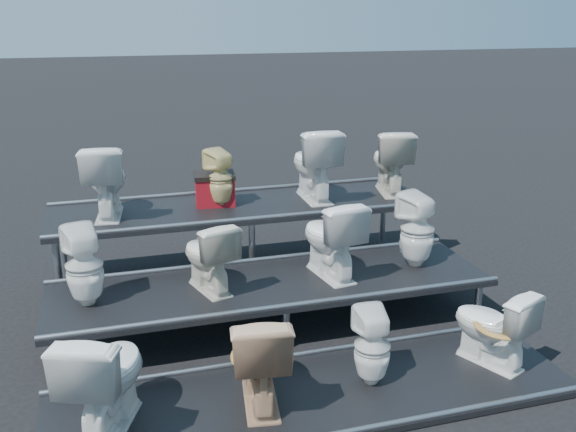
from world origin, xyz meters
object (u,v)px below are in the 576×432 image
object	(u,v)px
toilet_1	(259,356)
toilet_2	(372,346)
red_crate	(215,191)
toilet_10	(314,163)
toilet_3	(492,325)
toilet_4	(84,266)
toilet_7	(417,230)
toilet_6	(330,238)
toilet_5	(208,256)
toilet_0	(105,376)
toilet_8	(106,180)
toilet_9	(221,178)
toilet_11	(390,161)

from	to	relation	value
toilet_1	toilet_2	world-z (taller)	toilet_1
toilet_2	red_crate	bearing A→B (deg)	-71.42
toilet_10	red_crate	world-z (taller)	toilet_10
toilet_3	toilet_4	distance (m)	3.54
toilet_2	toilet_4	distance (m)	2.57
toilet_2	red_crate	distance (m)	2.88
toilet_7	toilet_6	bearing A→B (deg)	-20.84
toilet_4	toilet_5	bearing A→B (deg)	165.95
toilet_6	toilet_7	xyz separation A→B (m)	(0.93, 0.00, -0.01)
toilet_4	toilet_0	bearing A→B (deg)	81.17
toilet_1	toilet_3	world-z (taller)	toilet_1
toilet_2	toilet_8	size ratio (longest dim) A/B	0.83
toilet_3	toilet_10	world-z (taller)	toilet_10
toilet_6	toilet_9	world-z (taller)	toilet_9
toilet_4	toilet_3	bearing A→B (deg)	144.27
toilet_10	toilet_8	bearing A→B (deg)	1.22
toilet_1	toilet_5	xyz separation A→B (m)	(-0.15, 1.30, 0.34)
toilet_1	toilet_9	bearing A→B (deg)	-86.23
toilet_11	red_crate	size ratio (longest dim) A/B	1.80
toilet_11	toilet_1	bearing A→B (deg)	61.29
toilet_1	toilet_5	distance (m)	1.35
toilet_8	toilet_9	bearing A→B (deg)	-173.09
toilet_0	toilet_1	xyz separation A→B (m)	(1.12, 0.00, -0.02)
toilet_3	toilet_6	xyz separation A→B (m)	(-0.98, 1.30, 0.44)
toilet_10	toilet_0	bearing A→B (deg)	48.13
toilet_5	toilet_8	xyz separation A→B (m)	(-0.84, 1.30, 0.45)
toilet_8	toilet_10	xyz separation A→B (m)	(2.30, 0.00, 0.03)
toilet_5	toilet_9	world-z (taller)	toilet_9
toilet_5	toilet_11	distance (m)	2.78
toilet_0	toilet_1	bearing A→B (deg)	-157.50
toilet_6	toilet_10	distance (m)	1.39
toilet_10	toilet_11	size ratio (longest dim) A/B	1.09
toilet_8	toilet_10	bearing A→B (deg)	-173.09
toilet_3	toilet_9	distance (m)	3.26
toilet_0	toilet_11	world-z (taller)	toilet_11
toilet_5	red_crate	bearing A→B (deg)	-119.35
toilet_8	toilet_10	world-z (taller)	toilet_10
toilet_7	toilet_10	size ratio (longest dim) A/B	0.91
toilet_9	red_crate	distance (m)	0.21
toilet_9	toilet_10	distance (m)	1.09
toilet_0	toilet_2	size ratio (longest dim) A/B	1.28
toilet_3	toilet_7	size ratio (longest dim) A/B	0.92
toilet_5	toilet_1	bearing A→B (deg)	80.28
toilet_1	toilet_3	bearing A→B (deg)	-171.27
toilet_7	toilet_10	xyz separation A→B (m)	(-0.66, 1.30, 0.44)
toilet_4	toilet_9	bearing A→B (deg)	-152.48
toilet_2	toilet_6	size ratio (longest dim) A/B	0.83
toilet_3	toilet_5	distance (m)	2.57
toilet_0	toilet_7	world-z (taller)	toilet_7
toilet_11	toilet_0	bearing A→B (deg)	49.90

